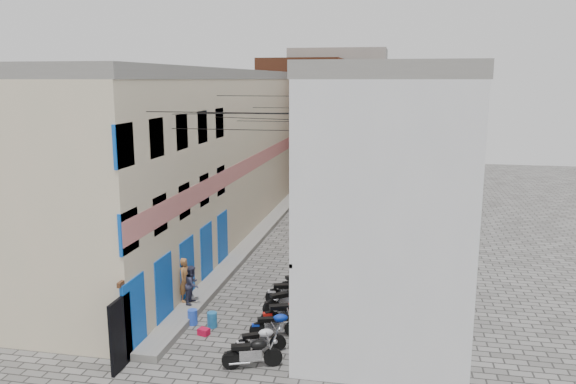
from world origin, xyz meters
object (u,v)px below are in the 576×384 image
Objects in this scene: motorcycle_a at (252,351)px; motorcycle_d at (291,311)px; motorcycle_e at (288,298)px; red_crate at (204,332)px; motorcycle_b at (260,339)px; motorcycle_g at (303,280)px; motorcycle_f at (292,290)px; water_jug_far at (193,317)px; person_a at (185,280)px; person_b at (192,284)px; motorcycle_c at (275,323)px; water_jug_near at (212,320)px.

motorcycle_d reaches higher than motorcycle_a.
motorcycle_e is 5.56× the size of red_crate.
motorcycle_e is at bearing 148.13° from motorcycle_b.
motorcycle_g reaches higher than motorcycle_e.
motorcycle_a is at bearing -15.96° from motorcycle_f.
water_jug_far is 1.00m from red_crate.
motorcycle_g is 4.66m from person_a.
motorcycle_d is 4.04m from person_b.
motorcycle_d is 1.48× the size of person_b.
motorcycle_f is 4.00m from red_crate.
motorcycle_b is 3.12× the size of water_jug_far.
motorcycle_d is (0.60, 2.91, 0.09)m from motorcycle_a.
motorcycle_c is 4.76× the size of red_crate.
motorcycle_a reaches higher than red_crate.
motorcycle_e reaches higher than water_jug_far.
motorcycle_a is 4.16m from motorcycle_e.
person_a is at bearing -88.56° from motorcycle_f.
motorcycle_a is 0.91× the size of motorcycle_f.
water_jug_near is (1.55, -1.49, -0.83)m from person_a.
motorcycle_b is at bearing -35.61° from water_jug_near.
person_a is at bearing 68.92° from person_b.
motorcycle_f is at bearing 162.16° from motorcycle_c.
red_crate is at bearing -149.76° from person_b.
red_crate is (1.14, -2.01, -0.86)m from person_b.
red_crate is at bearing -100.35° from motorcycle_c.
motorcycle_d is 2.07m from motorcycle_f.
motorcycle_b is at bearing -130.16° from person_b.
motorcycle_b is 0.83× the size of motorcycle_e.
motorcycle_g is 5.03m from red_crate.
motorcycle_d reaches higher than motorcycle_c.
person_b is at bearing -158.35° from motorcycle_b.
person_a reaches higher than motorcycle_f.
motorcycle_e reaches higher than water_jug_near.
motorcycle_e is at bearing 35.87° from water_jug_near.
motorcycle_f is 1.39× the size of person_b.
motorcycle_b is 4.63× the size of red_crate.
motorcycle_g is 3.93× the size of water_jug_near.
motorcycle_f is 1.19× the size of person_a.
motorcycle_a is 0.93m from motorcycle_b.
motorcycle_b is at bearing -29.05° from water_jug_far.
motorcycle_d is 3.99× the size of water_jug_far.
water_jug_far is (-0.75, 0.08, 0.00)m from water_jug_near.
motorcycle_g is at bearing 57.95° from red_crate.
motorcycle_e is at bearing -44.05° from motorcycle_g.
person_b is at bearing -85.35° from motorcycle_f.
red_crate is (-0.08, -0.65, -0.16)m from water_jug_near.
person_b is 2.70× the size of water_jug_near.
red_crate is at bearing -69.44° from motorcycle_g.
person_b is at bearing -99.77° from person_a.
red_crate is at bearing -133.57° from person_a.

